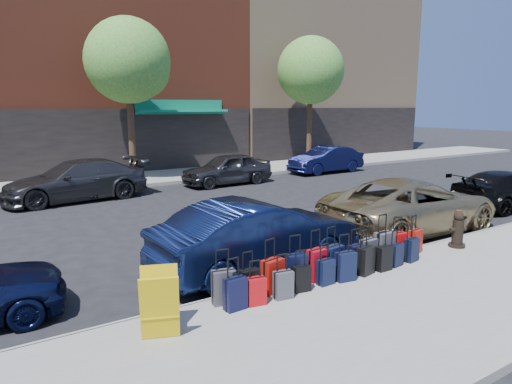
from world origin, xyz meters
TOP-DOWN VIEW (x-y plane):
  - ground at (0.00, 0.00)m, footprint 120.00×120.00m
  - sidewalk_near at (0.00, -6.50)m, footprint 60.00×4.00m
  - sidewalk_far at (0.00, 10.00)m, footprint 60.00×4.00m
  - curb_near at (0.00, -4.48)m, footprint 60.00×0.08m
  - curb_far at (0.00, 7.98)m, footprint 60.00×0.08m
  - building_right at (16.00, 17.99)m, footprint 15.00×12.12m
  - tree_center at (0.64, 9.50)m, footprint 3.80×3.80m
  - tree_right at (11.14, 9.50)m, footprint 3.80×3.80m
  - suitcase_front_0 at (-2.53, -4.79)m, footprint 0.44×0.30m
  - suitcase_front_1 at (-2.03, -4.83)m, footprint 0.35×0.19m
  - suitcase_front_2 at (-1.54, -4.84)m, footprint 0.45×0.31m
  - suitcase_front_3 at (-0.95, -4.78)m, footprint 0.43×0.27m
  - suitcase_front_4 at (-0.46, -4.82)m, footprint 0.44×0.27m
  - suitcase_front_5 at (-0.08, -4.85)m, footprint 0.45×0.30m
  - suitcase_front_6 at (0.58, -4.85)m, footprint 0.37×0.21m
  - suitcase_front_7 at (0.93, -4.83)m, footprint 0.43×0.27m
  - suitcase_front_8 at (1.50, -4.75)m, footprint 0.45×0.26m
  - suitcase_front_9 at (1.95, -4.77)m, footprint 0.41×0.26m
  - suitcase_front_10 at (2.55, -4.75)m, footprint 0.40×0.27m
  - suitcase_back_0 at (-2.47, -5.09)m, footprint 0.39×0.24m
  - suitcase_back_1 at (-2.08, -5.12)m, footprint 0.36×0.24m
  - suitcase_back_2 at (-1.53, -5.16)m, footprint 0.36×0.24m
  - suitcase_back_3 at (-1.06, -5.09)m, footprint 0.35×0.24m
  - suitcase_back_4 at (-0.47, -5.08)m, footprint 0.34×0.21m
  - suitcase_back_5 at (-0.01, -5.14)m, footprint 0.42×0.28m
  - suitcase_back_6 at (0.58, -5.11)m, footprint 0.42×0.30m
  - suitcase_back_7 at (1.05, -5.15)m, footprint 0.35×0.20m
  - suitcase_back_8 at (1.48, -5.11)m, footprint 0.35×0.23m
  - suitcase_back_9 at (2.01, -5.09)m, footprint 0.38×0.25m
  - fire_hydrant at (3.81, -5.00)m, footprint 0.45×0.39m
  - bollard at (3.99, -4.87)m, footprint 0.16×0.16m
  - display_rack at (-3.86, -5.26)m, footprint 0.74×0.78m
  - car_near_1 at (-0.91, -3.37)m, footprint 4.78×1.92m
  - car_near_2 at (4.47, -3.09)m, footprint 5.50×2.57m
  - car_near_3 at (9.78, -2.99)m, footprint 4.75×2.46m
  - car_far_1 at (-2.63, 6.62)m, footprint 5.45×2.69m
  - car_far_2 at (3.93, 6.67)m, footprint 4.24×1.84m
  - car_far_3 at (10.19, 7.05)m, footprint 4.32×1.63m

SIDE VIEW (x-z plane):
  - ground at x=0.00m, z-range 0.00..0.00m
  - sidewalk_near at x=0.00m, z-range 0.00..0.15m
  - sidewalk_far at x=0.00m, z-range 0.00..0.15m
  - curb_near at x=0.00m, z-range 0.00..0.15m
  - curb_far at x=0.00m, z-range 0.00..0.15m
  - suitcase_back_3 at x=-1.06m, z-range 0.00..0.78m
  - suitcase_back_8 at x=1.48m, z-range 0.00..0.78m
  - suitcase_back_1 at x=-2.08m, z-range 0.00..0.79m
  - suitcase_back_4 at x=-0.47m, z-range 0.00..0.80m
  - suitcase_back_2 at x=-1.53m, z-range 0.00..0.81m
  - suitcase_back_7 at x=1.05m, z-range -0.01..0.83m
  - suitcase_back_9 at x=2.01m, z-range -0.01..0.83m
  - suitcase_front_1 at x=-2.03m, z-range -0.01..0.84m
  - suitcase_front_6 at x=0.58m, z-range -0.01..0.87m
  - suitcase_back_0 at x=-2.47m, z-range -0.02..0.87m
  - suitcase_front_10 at x=2.55m, z-range -0.02..0.88m
  - suitcase_back_6 at x=0.58m, z-range -0.02..0.90m
  - suitcase_back_5 at x=-0.01m, z-range -0.02..0.90m
  - suitcase_front_9 at x=1.95m, z-range -0.02..0.91m
  - suitcase_front_0 at x=-2.53m, z-range -0.03..0.94m
  - suitcase_front_3 at x=-0.95m, z-range -0.03..0.94m
  - suitcase_front_7 at x=0.93m, z-range -0.03..0.94m
  - suitcase_front_2 at x=-1.54m, z-range -0.04..0.97m
  - suitcase_front_4 at x=-0.46m, z-range -0.04..0.97m
  - suitcase_front_5 at x=-0.08m, z-range -0.04..0.98m
  - suitcase_front_8 at x=1.50m, z-range -0.05..1.01m
  - fire_hydrant at x=3.81m, z-range 0.12..0.99m
  - bollard at x=3.99m, z-range 0.16..1.02m
  - display_rack at x=-3.86m, z-range 0.14..1.15m
  - car_near_3 at x=9.78m, z-range 0.00..1.32m
  - car_far_3 at x=10.19m, z-range 0.00..1.41m
  - car_far_2 at x=3.93m, z-range 0.00..1.42m
  - car_near_2 at x=4.47m, z-range 0.00..1.52m
  - car_far_1 at x=-2.63m, z-range 0.00..1.52m
  - car_near_1 at x=-0.91m, z-range 0.00..1.54m
  - tree_center at x=0.64m, z-range 1.78..9.05m
  - tree_right at x=11.14m, z-range 1.78..9.05m
  - building_right at x=16.00m, z-range -0.02..17.98m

